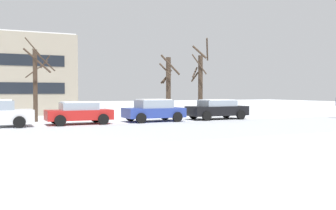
{
  "coord_description": "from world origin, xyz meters",
  "views": [
    {
      "loc": [
        -1.51,
        -14.19,
        1.96
      ],
      "look_at": [
        7.42,
        5.08,
        1.19
      ],
      "focal_mm": 40.69,
      "sensor_mm": 36.0,
      "label": 1
    }
  ],
  "objects": [
    {
      "name": "building_far_left",
      "position": [
        -0.43,
        22.34,
        3.36
      ],
      "size": [
        10.9,
        9.35,
        6.73
      ],
      "color": "#9E937F",
      "rests_on": "ground"
    },
    {
      "name": "tree_far_left",
      "position": [
        10.93,
        12.59,
        2.47
      ],
      "size": [
        1.52,
        1.49,
        4.74
      ],
      "color": "#423326",
      "rests_on": "ground"
    },
    {
      "name": "road_surface",
      "position": [
        0.0,
        3.22,
        0.0
      ],
      "size": [
        80.0,
        8.45,
        0.0
      ],
      "color": "#B7BCC4",
      "rests_on": "ground"
    },
    {
      "name": "parked_car_black",
      "position": [
        12.82,
        8.53,
        0.72
      ],
      "size": [
        4.24,
        2.05,
        1.39
      ],
      "color": "black",
      "rests_on": "ground"
    },
    {
      "name": "tree_far_mid",
      "position": [
        1.06,
        11.49,
        2.59
      ],
      "size": [
        2.02,
        2.14,
        5.36
      ],
      "color": "#423326",
      "rests_on": "ground"
    },
    {
      "name": "parked_car_red",
      "position": [
        3.17,
        8.49,
        0.7
      ],
      "size": [
        3.81,
        2.01,
        1.35
      ],
      "color": "red",
      "rests_on": "ground"
    },
    {
      "name": "parked_car_blue",
      "position": [
        7.99,
        8.52,
        0.74
      ],
      "size": [
        3.84,
        2.16,
        1.46
      ],
      "color": "#283D93",
      "rests_on": "ground"
    },
    {
      "name": "tree_far_right",
      "position": [
        13.22,
        11.6,
        2.7
      ],
      "size": [
        1.64,
        1.6,
        6.03
      ],
      "color": "#423326",
      "rests_on": "ground"
    },
    {
      "name": "ground_plane",
      "position": [
        0.0,
        0.0,
        0.0
      ],
      "size": [
        120.0,
        120.0,
        0.0
      ],
      "primitive_type": "plane",
      "color": "white"
    }
  ]
}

